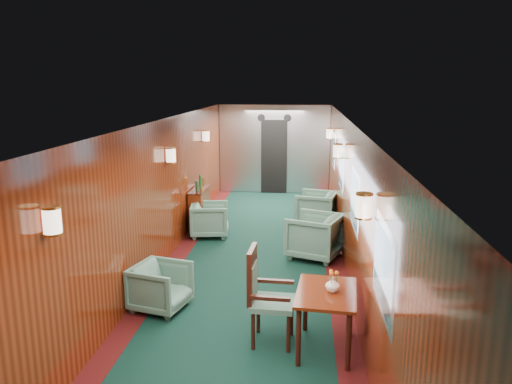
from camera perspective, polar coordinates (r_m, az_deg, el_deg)
room at (r=7.71m, az=-0.53°, el=2.34°), size 12.00×12.10×2.40m
bulkhead at (r=13.60m, az=2.10°, el=4.86°), size 2.98×0.17×2.39m
windows_right at (r=7.97m, az=10.36°, el=1.13°), size 0.02×8.60×0.80m
wall_sconces at (r=8.24m, az=-0.11°, el=4.09°), size 2.97×7.97×0.25m
dining_table at (r=5.78m, az=8.01°, el=-12.20°), size 0.74×1.00×0.71m
side_chair at (r=5.87m, az=0.87°, el=-11.34°), size 0.54×0.57×1.15m
credenza at (r=10.43m, az=-6.49°, el=-1.81°), size 0.29×0.93×1.11m
flower_vase at (r=5.71m, az=8.76°, el=-10.39°), size 0.21×0.21×0.17m
armchair_left_near at (r=6.90m, az=-10.82°, el=-10.60°), size 0.84×0.83×0.63m
armchair_left_far at (r=9.89m, az=-5.29°, el=-3.16°), size 0.83×0.81×0.67m
armchair_right_near at (r=8.71m, az=6.68°, el=-5.01°), size 1.09×1.08×0.77m
armchair_right_far at (r=10.64m, az=6.88°, el=-1.91°), size 0.95×0.93×0.73m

